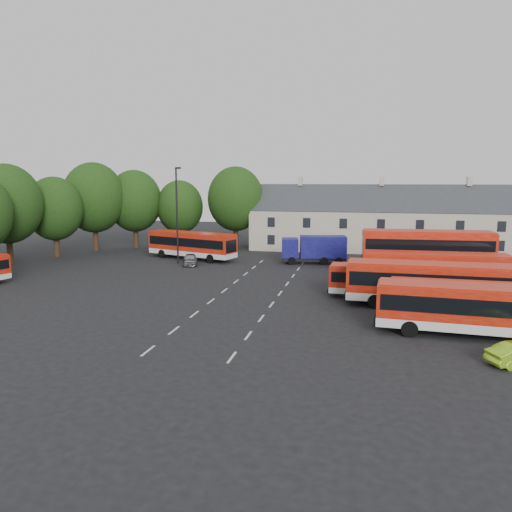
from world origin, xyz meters
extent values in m
plane|color=black|center=(0.00, 0.00, 0.00)|extent=(140.00, 140.00, 0.00)
cube|color=beige|center=(0.00, -14.00, 0.01)|extent=(0.15, 1.80, 0.01)
cube|color=beige|center=(0.00, -10.00, 0.01)|extent=(0.15, 1.80, 0.01)
cube|color=beige|center=(0.00, -6.00, 0.01)|extent=(0.15, 1.80, 0.01)
cube|color=beige|center=(0.00, -2.00, 0.01)|extent=(0.15, 1.80, 0.01)
cube|color=beige|center=(0.00, 2.00, 0.01)|extent=(0.15, 1.80, 0.01)
cube|color=beige|center=(0.00, 6.00, 0.01)|extent=(0.15, 1.80, 0.01)
cube|color=beige|center=(0.00, 10.00, 0.01)|extent=(0.15, 1.80, 0.01)
cube|color=beige|center=(0.00, 14.00, 0.01)|extent=(0.15, 1.80, 0.01)
cube|color=beige|center=(0.00, 18.00, 0.01)|extent=(0.15, 1.80, 0.01)
cube|color=beige|center=(5.00, -14.00, 0.01)|extent=(0.15, 1.80, 0.01)
cube|color=beige|center=(5.00, -10.00, 0.01)|extent=(0.15, 1.80, 0.01)
cube|color=beige|center=(5.00, -6.00, 0.01)|extent=(0.15, 1.80, 0.01)
cube|color=beige|center=(5.00, -2.00, 0.01)|extent=(0.15, 1.80, 0.01)
cube|color=beige|center=(5.00, 2.00, 0.01)|extent=(0.15, 1.80, 0.01)
cube|color=beige|center=(5.00, 6.00, 0.01)|extent=(0.15, 1.80, 0.01)
cube|color=beige|center=(5.00, 10.00, 0.01)|extent=(0.15, 1.80, 0.01)
cube|color=beige|center=(5.00, 14.00, 0.01)|extent=(0.15, 1.80, 0.01)
cube|color=beige|center=(5.00, 18.00, 0.01)|extent=(0.15, 1.80, 0.01)
cylinder|color=black|center=(-28.00, 10.00, 2.10)|extent=(0.70, 0.70, 4.20)
ellipsoid|color=black|center=(-28.00, 10.00, 6.97)|extent=(7.92, 7.92, 9.11)
cylinder|color=black|center=(-26.00, 16.00, 1.84)|extent=(0.70, 0.70, 3.67)
ellipsoid|color=black|center=(-26.00, 16.00, 6.10)|extent=(6.93, 6.93, 7.97)
cylinder|color=black|center=(-24.00, 22.00, 2.19)|extent=(0.70, 0.70, 4.38)
ellipsoid|color=black|center=(-24.00, 22.00, 7.26)|extent=(8.25, 8.25, 9.49)
cylinder|color=black|center=(-20.00, 26.00, 2.01)|extent=(0.70, 0.70, 4.02)
ellipsoid|color=black|center=(-20.00, 26.00, 6.68)|extent=(7.59, 7.59, 8.73)
cylinder|color=black|center=(-14.00, 28.00, 1.75)|extent=(0.70, 0.70, 3.50)
ellipsoid|color=black|center=(-14.00, 28.00, 5.81)|extent=(6.60, 6.60, 7.59)
cylinder|color=black|center=(-6.00, 29.00, 2.10)|extent=(0.70, 0.70, 4.20)
ellipsoid|color=black|center=(-6.00, 29.00, 6.97)|extent=(7.92, 7.92, 9.11)
cube|color=beige|center=(14.00, 30.00, 2.75)|extent=(35.00, 7.00, 5.50)
cube|color=#2D3035|center=(14.00, 30.00, 5.50)|extent=(35.70, 7.13, 7.13)
cube|color=beige|center=(3.00, 30.00, 9.46)|extent=(0.60, 0.90, 1.20)
cube|color=beige|center=(14.00, 30.00, 9.46)|extent=(0.60, 0.90, 1.20)
cube|color=beige|center=(25.00, 30.00, 9.46)|extent=(0.60, 0.90, 1.20)
cube|color=silver|center=(18.68, -7.20, 0.81)|extent=(11.67, 3.38, 0.58)
cube|color=#B61E0B|center=(18.68, -7.20, 2.12)|extent=(11.67, 3.38, 2.04)
cube|color=black|center=(18.68, -7.20, 2.17)|extent=(11.21, 3.42, 0.99)
cube|color=#B61E0B|center=(18.68, -7.20, 3.19)|extent=(11.43, 3.26, 0.13)
cylinder|color=black|center=(14.92, -8.13, 0.52)|extent=(1.06, 0.36, 1.05)
cube|color=silver|center=(18.89, -4.29, 0.71)|extent=(10.20, 2.68, 0.51)
cube|color=#B61E0B|center=(18.89, -4.29, 1.86)|extent=(10.20, 2.68, 1.79)
cube|color=black|center=(18.89, -4.29, 1.91)|extent=(9.80, 2.72, 0.87)
cube|color=#B61E0B|center=(18.89, -4.29, 2.81)|extent=(10.00, 2.58, 0.11)
cylinder|color=black|center=(15.62, -5.20, 0.46)|extent=(0.93, 0.29, 0.92)
cube|color=silver|center=(16.88, -0.34, 0.86)|extent=(12.35, 3.13, 0.61)
cube|color=#B61E0B|center=(16.88, -0.34, 2.26)|extent=(12.35, 3.13, 2.18)
cube|color=black|center=(16.88, -0.34, 2.32)|extent=(11.86, 3.18, 1.06)
cube|color=#B61E0B|center=(16.88, -0.34, 3.40)|extent=(12.10, 3.01, 0.13)
cylinder|color=black|center=(12.91, -1.49, 0.56)|extent=(1.12, 0.34, 1.12)
cylinder|color=black|center=(20.84, 0.81, 0.56)|extent=(1.12, 0.34, 1.12)
cube|color=silver|center=(14.11, 1.95, 0.68)|extent=(9.79, 2.62, 0.49)
cube|color=#B61E0B|center=(14.11, 1.95, 1.79)|extent=(9.79, 2.62, 1.72)
cube|color=black|center=(14.11, 1.95, 1.83)|extent=(9.41, 2.65, 0.84)
cube|color=#B61E0B|center=(14.11, 1.95, 2.69)|extent=(9.60, 2.52, 0.11)
cylinder|color=black|center=(10.96, 1.08, 0.44)|extent=(0.89, 0.28, 0.88)
cylinder|color=black|center=(17.25, 2.81, 0.44)|extent=(0.89, 0.28, 0.88)
cube|color=silver|center=(18.00, 5.23, 0.87)|extent=(12.37, 3.18, 0.61)
cube|color=#B61E0B|center=(18.00, 5.23, 2.26)|extent=(12.37, 3.18, 2.18)
cube|color=black|center=(18.00, 5.23, 2.32)|extent=(11.88, 3.23, 1.06)
cube|color=#B61E0B|center=(18.00, 5.23, 3.41)|extent=(12.12, 3.06, 0.13)
cylinder|color=black|center=(14.11, 3.84, 0.56)|extent=(1.13, 0.35, 1.12)
cylinder|color=black|center=(21.89, 6.61, 0.56)|extent=(1.13, 0.35, 1.12)
cube|color=silver|center=(17.81, 9.89, 0.85)|extent=(12.16, 3.33, 0.60)
cube|color=#B61E0B|center=(17.81, 9.89, 2.98)|extent=(12.16, 3.33, 3.67)
cube|color=black|center=(17.81, 9.89, 2.27)|extent=(11.69, 3.37, 1.04)
cube|color=#B61E0B|center=(17.81, 9.89, 4.87)|extent=(11.92, 3.21, 0.13)
cylinder|color=black|center=(14.02, 8.46, 0.55)|extent=(1.11, 0.36, 1.09)
cylinder|color=black|center=(21.60, 11.32, 0.55)|extent=(1.11, 0.36, 1.09)
cube|color=black|center=(17.81, 9.89, 3.69)|extent=(11.69, 3.37, 1.04)
cube|color=silver|center=(18.60, 12.77, 0.78)|extent=(11.29, 4.11, 0.55)
cube|color=#B61E0B|center=(18.60, 12.77, 2.73)|extent=(11.29, 4.11, 3.36)
cube|color=black|center=(18.60, 12.77, 2.08)|extent=(10.86, 4.10, 0.95)
cube|color=#B61E0B|center=(18.60, 12.77, 4.46)|extent=(11.05, 3.98, 0.12)
cylinder|color=black|center=(15.28, 11.13, 0.50)|extent=(1.03, 0.43, 1.00)
cylinder|color=black|center=(21.93, 14.41, 0.50)|extent=(1.03, 0.43, 1.00)
cube|color=black|center=(18.60, 12.77, 3.39)|extent=(10.86, 4.10, 0.95)
cube|color=silver|center=(-8.71, 17.96, 0.83)|extent=(11.97, 6.39, 0.59)
cube|color=#B61E0B|center=(-8.71, 17.96, 2.16)|extent=(11.97, 6.39, 2.08)
cube|color=black|center=(-8.71, 17.96, 2.21)|extent=(11.54, 6.29, 1.01)
cube|color=#B61E0B|center=(-8.71, 17.96, 3.26)|extent=(11.71, 6.21, 0.13)
cylinder|color=black|center=(-12.66, 18.06, 0.53)|extent=(1.11, 0.63, 1.07)
cylinder|color=black|center=(-4.77, 17.86, 0.53)|extent=(1.11, 0.63, 1.07)
cube|color=black|center=(6.25, 17.99, 0.60)|extent=(7.60, 3.27, 0.28)
cube|color=navy|center=(3.53, 17.48, 1.84)|extent=(2.23, 2.60, 2.21)
cube|color=black|center=(2.67, 17.32, 2.17)|extent=(0.45, 1.94, 1.11)
cube|color=navy|center=(7.29, 18.18, 1.98)|extent=(5.58, 3.23, 2.49)
cylinder|color=black|center=(3.90, 16.49, 0.46)|extent=(0.95, 0.42, 0.92)
cylinder|color=black|center=(8.81, 19.53, 0.46)|extent=(0.95, 0.42, 0.92)
imported|color=#979A9E|center=(-7.51, 14.02, 0.64)|extent=(2.62, 4.06, 1.29)
cylinder|color=black|center=(-9.17, 14.46, 5.50)|extent=(0.20, 0.20, 10.99)
cube|color=black|center=(-8.86, 14.35, 10.99)|extent=(0.71, 0.49, 0.20)
camera|label=1|loc=(11.98, -39.55, 9.81)|focal=35.00mm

